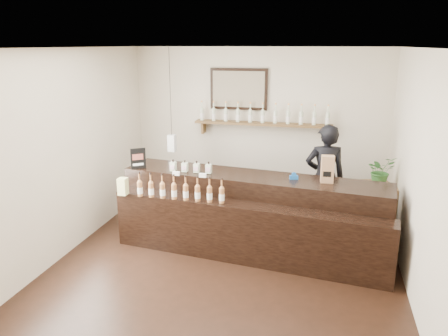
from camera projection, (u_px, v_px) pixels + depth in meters
name	position (u px, v px, depth m)	size (l,w,h in m)	color
ground	(226.00, 265.00, 5.83)	(5.00, 5.00, 0.00)	black
room_shell	(226.00, 140.00, 5.36)	(5.00, 5.00, 5.00)	beige
back_wall_decor	(248.00, 109.00, 7.60)	(2.66, 0.96, 1.69)	brown
counter	(250.00, 216.00, 6.16)	(3.84, 1.45, 1.23)	black
promo_sign	(138.00, 159.00, 6.44)	(0.19, 0.14, 0.31)	black
paper_bag	(327.00, 169.00, 5.79)	(0.18, 0.14, 0.36)	#916A46
tape_dispenser	(294.00, 177.00, 5.96)	(0.12, 0.07, 0.10)	#1859A9
side_cabinet	(376.00, 212.00, 6.52)	(0.58, 0.69, 0.85)	brown
potted_plant	(381.00, 171.00, 6.34)	(0.39, 0.34, 0.43)	#2D6127
shopkeeper	(325.00, 171.00, 6.74)	(0.69, 0.46, 1.90)	black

